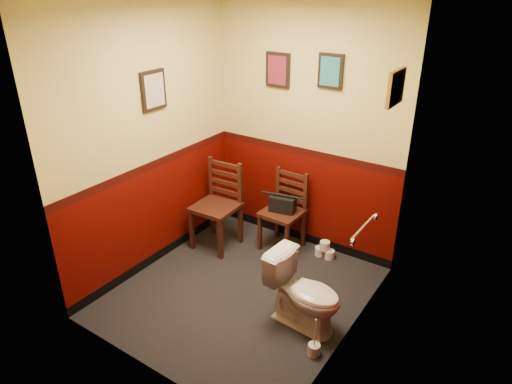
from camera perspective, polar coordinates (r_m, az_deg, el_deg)
floor at (r=4.64m, az=-1.76°, el=-12.36°), size 2.20×2.40×0.00m
wall_back at (r=4.92m, az=6.23°, el=7.64°), size 2.20×0.00×2.70m
wall_front at (r=3.16m, az=-14.84°, el=-3.63°), size 2.20×0.00×2.70m
wall_left at (r=4.65m, az=-13.16°, el=6.05°), size 0.00×2.40×2.70m
wall_right at (r=3.48m, az=12.85°, el=-0.58°), size 0.00×2.40×2.70m
grab_bar at (r=3.88m, az=13.26°, el=-4.44°), size 0.05×0.56×0.06m
framed_print_back_a at (r=4.93m, az=2.74°, el=14.97°), size 0.28×0.04×0.36m
framed_print_back_b at (r=4.64m, az=9.30°, el=14.66°), size 0.26×0.04×0.34m
framed_print_left at (r=4.57m, az=-12.69°, el=12.29°), size 0.04×0.30×0.38m
framed_print_right at (r=3.81m, az=17.06°, el=12.37°), size 0.04×0.34×0.28m
toilet at (r=4.09m, az=6.07°, el=-12.46°), size 0.71×0.43×0.67m
toilet_brush at (r=4.00m, az=7.26°, el=-18.86°), size 0.10×0.10×0.37m
chair_left at (r=5.16m, az=-4.78°, el=-1.69°), size 0.48×0.48×0.99m
chair_right at (r=5.12m, az=3.56°, el=-2.43°), size 0.43×0.43×0.90m
handbag at (r=5.04m, az=3.34°, el=-1.50°), size 0.31×0.20×0.21m
tp_stack at (r=5.16m, az=8.58°, el=-7.23°), size 0.23×0.12×0.20m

